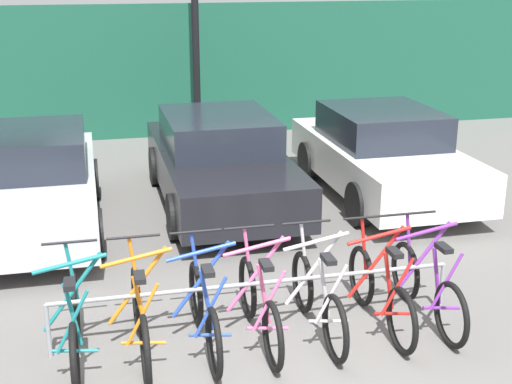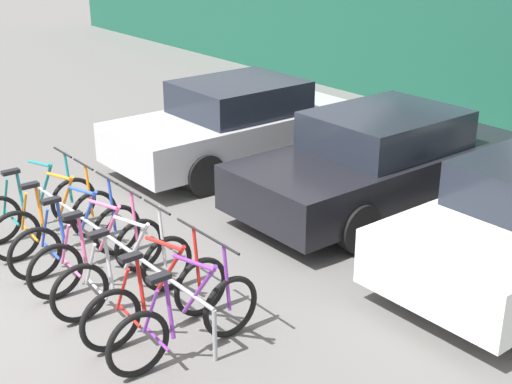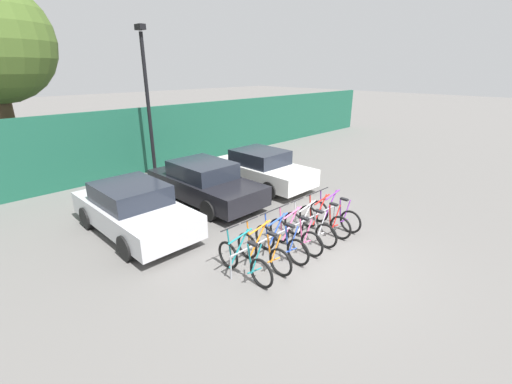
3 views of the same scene
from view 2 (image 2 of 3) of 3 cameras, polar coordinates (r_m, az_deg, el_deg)
ground_plane at (r=8.30m, az=-15.62°, el=-8.09°), size 120.00×120.00×0.00m
bike_rack at (r=8.28m, az=-11.57°, el=-3.94°), size 4.10×0.04×0.57m
bicycle_teal at (r=9.77m, az=-17.17°, el=-1.16°), size 0.68×1.71×1.05m
bicycle_orange at (r=9.25m, az=-15.73°, el=-2.30°), size 0.68×1.71×1.05m
bicycle_blue at (r=8.73m, az=-14.10°, el=-3.60°), size 0.68×1.71×1.05m
bicycle_pink at (r=8.28m, az=-12.47°, el=-4.88°), size 0.68×1.71×1.05m
bicycle_silver at (r=7.80m, az=-10.45°, el=-6.47°), size 0.68×1.71×1.05m
bicycle_red at (r=7.28m, az=-7.87°, el=-8.46°), size 0.68×1.71×1.05m
bicycle_purple at (r=6.90m, az=-5.59°, el=-10.19°), size 0.68×1.71×1.05m
car_silver at (r=11.90m, az=-1.65°, el=5.48°), size 1.91×4.20×1.40m
car_black at (r=10.26m, az=9.87°, el=2.49°), size 1.91×4.42×1.40m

